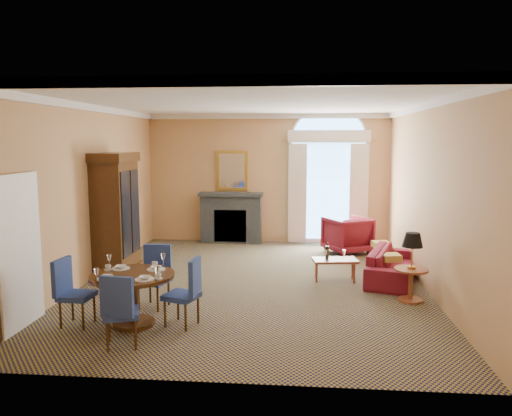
# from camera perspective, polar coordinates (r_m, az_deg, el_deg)

# --- Properties ---
(ground) EXTENTS (7.50, 7.50, 0.00)m
(ground) POSITION_cam_1_polar(r_m,az_deg,el_deg) (9.11, -0.29, -8.56)
(ground) COLOR #13133E
(ground) RESTS_ON ground
(room_envelope) EXTENTS (6.04, 7.52, 3.45)m
(room_envelope) POSITION_cam_1_polar(r_m,az_deg,el_deg) (9.41, -0.06, 7.46)
(room_envelope) COLOR tan
(room_envelope) RESTS_ON ground
(armoire) EXTENTS (0.67, 1.18, 2.33)m
(armoire) POSITION_cam_1_polar(r_m,az_deg,el_deg) (9.96, -15.78, -0.83)
(armoire) COLOR #341D0B
(armoire) RESTS_ON ground
(dining_table) EXTENTS (1.16, 1.16, 0.93)m
(dining_table) POSITION_cam_1_polar(r_m,az_deg,el_deg) (7.18, -13.91, -8.77)
(dining_table) COLOR #341D0B
(dining_table) RESTS_ON ground
(dining_chair_north) EXTENTS (0.51, 0.51, 0.95)m
(dining_chair_north) POSITION_cam_1_polar(r_m,az_deg,el_deg) (7.94, -11.42, -7.13)
(dining_chair_north) COLOR navy
(dining_chair_north) RESTS_ON ground
(dining_chair_south) EXTENTS (0.53, 0.53, 0.95)m
(dining_chair_south) POSITION_cam_1_polar(r_m,az_deg,el_deg) (6.43, -15.36, -10.84)
(dining_chair_south) COLOR navy
(dining_chair_south) RESTS_ON ground
(dining_chair_east) EXTENTS (0.53, 0.53, 0.95)m
(dining_chair_east) POSITION_cam_1_polar(r_m,az_deg,el_deg) (7.03, -7.79, -9.02)
(dining_chair_east) COLOR navy
(dining_chair_east) RESTS_ON ground
(dining_chair_west) EXTENTS (0.47, 0.45, 0.95)m
(dining_chair_west) POSITION_cam_1_polar(r_m,az_deg,el_deg) (7.43, -20.51, -8.51)
(dining_chair_west) COLOR navy
(dining_chair_west) RESTS_ON ground
(sofa) EXTENTS (1.31, 2.09, 0.57)m
(sofa) POSITION_cam_1_polar(r_m,az_deg,el_deg) (9.58, 15.43, -6.26)
(sofa) COLOR maroon
(sofa) RESTS_ON ground
(armchair) EXTENTS (1.22, 1.23, 0.83)m
(armchair) POSITION_cam_1_polar(r_m,az_deg,el_deg) (11.56, 10.38, -3.05)
(armchair) COLOR maroon
(armchair) RESTS_ON ground
(coffee_table) EXTENTS (0.85, 0.55, 0.71)m
(coffee_table) POSITION_cam_1_polar(r_m,az_deg,el_deg) (9.27, 8.97, -5.92)
(coffee_table) COLOR brown
(coffee_table) RESTS_ON ground
(side_table) EXTENTS (0.54, 0.54, 1.09)m
(side_table) POSITION_cam_1_polar(r_m,az_deg,el_deg) (8.32, 17.38, -5.53)
(side_table) COLOR brown
(side_table) RESTS_ON ground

